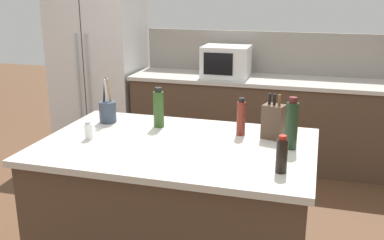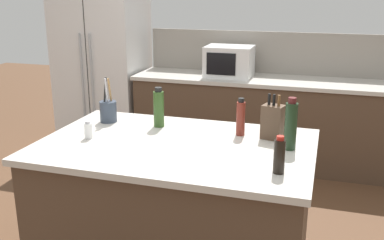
{
  "view_description": "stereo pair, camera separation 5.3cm",
  "coord_description": "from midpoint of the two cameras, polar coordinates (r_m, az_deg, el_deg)",
  "views": [
    {
      "loc": [
        0.82,
        -2.5,
        1.88
      ],
      "look_at": [
        0.0,
        0.35,
        0.99
      ],
      "focal_mm": 42.0,
      "sensor_mm": 36.0,
      "label": 1
    },
    {
      "loc": [
        0.87,
        -2.48,
        1.88
      ],
      "look_at": [
        0.0,
        0.35,
        0.99
      ],
      "focal_mm": 42.0,
      "sensor_mm": 36.0,
      "label": 2
    }
  ],
  "objects": [
    {
      "name": "olive_oil_bottle",
      "position": [
        3.09,
        -4.75,
        1.48
      ],
      "size": [
        0.07,
        0.07,
        0.28
      ],
      "color": "#2D4C1E",
      "rests_on": "kitchen_island"
    },
    {
      "name": "refrigerator",
      "position": [
        5.47,
        -11.95,
        5.95
      ],
      "size": [
        0.97,
        0.75,
        1.79
      ],
      "color": "white",
      "rests_on": "ground_plane"
    },
    {
      "name": "microwave",
      "position": [
        4.86,
        4.04,
        7.45
      ],
      "size": [
        0.5,
        0.39,
        0.33
      ],
      "color": "white",
      "rests_on": "back_counter_run"
    },
    {
      "name": "knife_block",
      "position": [
        2.89,
        9.77,
        -0.15
      ],
      "size": [
        0.15,
        0.13,
        0.29
      ],
      "rotation": [
        0.0,
        0.0,
        -0.26
      ],
      "color": "#4C3828",
      "rests_on": "kitchen_island"
    },
    {
      "name": "wine_bottle",
      "position": [
        2.72,
        11.99,
        -0.59
      ],
      "size": [
        0.07,
        0.07,
        0.32
      ],
      "color": "black",
      "rests_on": "kitchen_island"
    },
    {
      "name": "back_counter_run",
      "position": [
        4.93,
        9.04,
        -0.13
      ],
      "size": [
        2.93,
        0.66,
        0.94
      ],
      "color": "#4C3828",
      "rests_on": "ground_plane"
    },
    {
      "name": "soy_sauce_bottle",
      "position": [
        2.37,
        10.7,
        -4.41
      ],
      "size": [
        0.06,
        0.06,
        0.2
      ],
      "color": "black",
      "rests_on": "kitchen_island"
    },
    {
      "name": "vinegar_bottle",
      "position": [
        2.93,
        5.73,
        0.3
      ],
      "size": [
        0.06,
        0.06,
        0.25
      ],
      "color": "maroon",
      "rests_on": "kitchen_island"
    },
    {
      "name": "utensil_crock",
      "position": [
        3.26,
        -11.12,
        1.13
      ],
      "size": [
        0.12,
        0.12,
        0.32
      ],
      "color": "#333D4C",
      "rests_on": "kitchen_island"
    },
    {
      "name": "salt_shaker",
      "position": [
        2.93,
        -13.51,
        -1.36
      ],
      "size": [
        0.05,
        0.05,
        0.12
      ],
      "color": "silver",
      "rests_on": "kitchen_island"
    },
    {
      "name": "wall_backsplash",
      "position": [
        5.09,
        9.86,
        8.42
      ],
      "size": [
        2.89,
        0.03,
        0.46
      ],
      "primitive_type": "cube",
      "color": "gray",
      "rests_on": "back_counter_run"
    },
    {
      "name": "kitchen_island",
      "position": [
        2.98,
        -2.42,
        -11.46
      ],
      "size": [
        1.7,
        1.1,
        0.94
      ],
      "color": "#4C3828",
      "rests_on": "ground_plane"
    }
  ]
}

